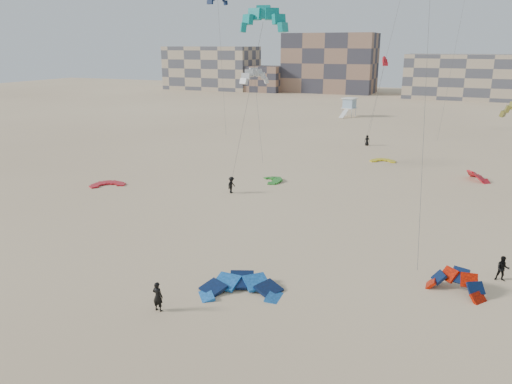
% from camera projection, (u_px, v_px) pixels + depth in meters
% --- Properties ---
extents(ground, '(320.00, 320.00, 0.00)m').
position_uv_depth(ground, '(226.00, 295.00, 29.84)').
color(ground, beige).
rests_on(ground, ground).
extents(kite_ground_blue, '(6.57, 6.73, 2.70)m').
position_uv_depth(kite_ground_blue, '(241.00, 293.00, 30.10)').
color(kite_ground_blue, blue).
rests_on(kite_ground_blue, ground).
extents(kite_ground_orange, '(4.15, 4.18, 3.34)m').
position_uv_depth(kite_ground_orange, '(455.00, 292.00, 30.24)').
color(kite_ground_orange, '#FF1C00').
rests_on(kite_ground_orange, ground).
extents(kite_ground_red, '(4.71, 4.74, 0.60)m').
position_uv_depth(kite_ground_red, '(108.00, 185.00, 53.28)').
color(kite_ground_red, red).
rests_on(kite_ground_red, ground).
extents(kite_ground_green, '(4.03, 3.96, 0.98)m').
position_uv_depth(kite_ground_green, '(272.00, 181.00, 54.95)').
color(kite_ground_green, '#2C7D1F').
rests_on(kite_ground_green, ground).
extents(kite_ground_red_far, '(4.25, 4.16, 2.96)m').
position_uv_depth(kite_ground_red_far, '(477.00, 180.00, 55.39)').
color(kite_ground_red_far, red).
rests_on(kite_ground_red_far, ground).
extents(kite_ground_yellow, '(3.47, 3.59, 0.55)m').
position_uv_depth(kite_ground_yellow, '(383.00, 162.00, 64.21)').
color(kite_ground_yellow, '#E5E908').
rests_on(kite_ground_yellow, ground).
extents(kitesurfer_main, '(0.66, 0.44, 1.76)m').
position_uv_depth(kitesurfer_main, '(158.00, 296.00, 27.89)').
color(kitesurfer_main, black).
rests_on(kitesurfer_main, ground).
extents(kitesurfer_b, '(0.86, 0.71, 1.65)m').
position_uv_depth(kitesurfer_b, '(503.00, 269.00, 31.48)').
color(kitesurfer_b, black).
rests_on(kitesurfer_b, ground).
extents(kitesurfer_c, '(0.78, 1.17, 1.69)m').
position_uv_depth(kitesurfer_c, '(231.00, 185.00, 50.29)').
color(kitesurfer_c, black).
rests_on(kitesurfer_c, ground).
extents(kitesurfer_e, '(0.82, 0.59, 1.56)m').
position_uv_depth(kitesurfer_e, '(367.00, 140.00, 74.28)').
color(kitesurfer_e, black).
rests_on(kitesurfer_e, ground).
extents(kite_fly_teal_a, '(6.93, 5.10, 16.58)m').
position_uv_depth(kite_fly_teal_a, '(263.00, 22.00, 42.34)').
color(kite_fly_teal_a, '#09A48E').
rests_on(kite_fly_teal_a, ground).
extents(kite_fly_grey, '(4.92, 4.90, 11.05)m').
position_uv_depth(kite_fly_grey, '(255.00, 78.00, 59.16)').
color(kite_fly_grey, white).
rests_on(kite_fly_grey, ground).
extents(kite_fly_navy, '(4.21, 4.26, 20.76)m').
position_uv_depth(kite_fly_navy, '(218.00, 0.00, 72.68)').
color(kite_fly_navy, '#081947').
rests_on(kite_fly_navy, ground).
extents(kite_fly_red, '(3.27, 10.93, 11.72)m').
position_uv_depth(kite_fly_red, '(385.00, 62.00, 84.32)').
color(kite_fly_red, red).
rests_on(kite_fly_red, ground).
extents(lifeguard_tower_far, '(3.24, 5.56, 3.86)m').
position_uv_depth(lifeguard_tower_far, '(349.00, 107.00, 104.31)').
color(lifeguard_tower_far, white).
rests_on(lifeguard_tower_far, ground).
extents(condo_west_a, '(30.00, 15.00, 14.00)m').
position_uv_depth(condo_west_a, '(212.00, 68.00, 168.92)').
color(condo_west_a, tan).
rests_on(condo_west_a, ground).
extents(condo_west_b, '(28.00, 14.00, 18.00)m').
position_uv_depth(condo_west_b, '(330.00, 63.00, 156.80)').
color(condo_west_b, '#886652').
rests_on(condo_west_b, ground).
extents(condo_mid, '(32.00, 16.00, 12.00)m').
position_uv_depth(condo_mid, '(465.00, 77.00, 139.03)').
color(condo_mid, tan).
rests_on(condo_mid, ground).
extents(condo_fill_left, '(12.00, 10.00, 8.00)m').
position_uv_depth(condo_fill_left, '(264.00, 79.00, 160.46)').
color(condo_fill_left, '#886652').
rests_on(condo_fill_left, ground).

